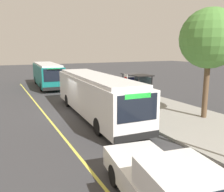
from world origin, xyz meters
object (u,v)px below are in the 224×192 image
Objects in this scene: transit_bus_second at (47,74)px; pickup_truck at (165,187)px; route_sign_post at (126,87)px; pedestrian_commuter at (110,90)px; waiting_bench at (140,97)px; transit_bus_main at (95,94)px.

transit_bus_second reaches higher than pickup_truck.
pedestrian_commuter is at bearing 173.38° from route_sign_post.
pickup_truck is 3.52× the size of waiting_bench.
pickup_truck is (25.85, -1.91, -0.76)m from transit_bus_second.
transit_bus_main is 7.68× the size of waiting_bench.
transit_bus_main is 4.49m from pedestrian_commuter.
transit_bus_second is 12.27m from pedestrian_commuter.
waiting_bench is (-12.22, 7.04, -0.22)m from pickup_truck.
waiting_bench is 0.57× the size of route_sign_post.
transit_bus_second is 25.93m from pickup_truck.
transit_bus_second is at bearing -170.30° from route_sign_post.
transit_bus_main is at bearing -39.06° from pedestrian_commuter.
route_sign_post is at bearing 9.70° from transit_bus_second.
pickup_truck is at bearing -11.71° from transit_bus_main.
route_sign_post reaches higher than pedestrian_commuter.
waiting_bench is 0.95× the size of pedestrian_commuter.
transit_bus_main and route_sign_post have the same top height.
pickup_truck reaches higher than pedestrian_commuter.
transit_bus_main is 4.39× the size of route_sign_post.
route_sign_post is at bearing -6.62° from pedestrian_commuter.
transit_bus_main is at bearing 1.01° from transit_bus_second.
transit_bus_main is 2.42m from route_sign_post.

